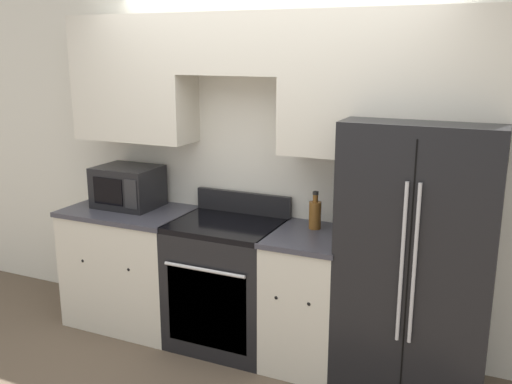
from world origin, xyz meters
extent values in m
plane|color=brown|center=(0.00, 0.00, 0.00)|extent=(12.00, 12.00, 0.00)
cube|color=silver|center=(0.00, 0.66, 1.30)|extent=(8.00, 0.06, 2.60)
cube|color=beige|center=(-1.08, 0.46, 1.91)|extent=(0.94, 0.33, 0.92)
cube|color=beige|center=(-0.23, 0.46, 2.16)|extent=(0.76, 0.33, 0.41)
cube|color=beige|center=(0.85, 0.46, 1.91)|extent=(1.40, 0.33, 0.92)
cube|color=beige|center=(-1.08, 0.31, 0.45)|extent=(0.94, 0.62, 0.90)
cube|color=#383842|center=(-1.08, 0.31, 0.92)|extent=(0.96, 0.64, 0.03)
sphere|color=black|center=(-1.29, 0.00, 0.58)|extent=(0.03, 0.03, 0.03)
sphere|color=black|center=(-0.87, 0.00, 0.58)|extent=(0.03, 0.03, 0.03)
cube|color=beige|center=(0.39, 0.31, 0.45)|extent=(0.49, 0.62, 0.90)
cube|color=#383842|center=(0.39, 0.31, 0.92)|extent=(0.52, 0.64, 0.03)
sphere|color=black|center=(0.28, 0.00, 0.58)|extent=(0.03, 0.03, 0.03)
sphere|color=black|center=(0.50, 0.00, 0.58)|extent=(0.03, 0.03, 0.03)
cube|color=black|center=(-0.23, 0.31, 0.45)|extent=(0.76, 0.62, 0.89)
cube|color=black|center=(-0.23, 0.01, 0.40)|extent=(0.61, 0.01, 0.57)
cube|color=black|center=(-0.23, 0.31, 0.91)|extent=(0.76, 0.62, 0.04)
cube|color=black|center=(-0.23, 0.59, 1.01)|extent=(0.76, 0.04, 0.16)
cylinder|color=silver|center=(-0.23, -0.02, 0.70)|extent=(0.61, 0.02, 0.02)
cube|color=black|center=(1.10, 0.36, 0.87)|extent=(0.91, 0.73, 1.73)
cube|color=black|center=(1.10, 0.00, 0.87)|extent=(0.01, 0.01, 1.59)
cylinder|color=#B7B7BC|center=(1.06, -0.02, 0.95)|extent=(0.02, 0.02, 0.95)
cylinder|color=#B7B7BC|center=(1.13, -0.02, 0.95)|extent=(0.02, 0.02, 0.95)
cube|color=black|center=(-1.13, 0.39, 1.09)|extent=(0.48, 0.38, 0.32)
cube|color=black|center=(-1.17, 0.20, 1.09)|extent=(0.26, 0.01, 0.21)
cube|color=#262628|center=(-0.96, 0.20, 1.09)|extent=(0.10, 0.01, 0.22)
cylinder|color=brown|center=(0.38, 0.45, 1.03)|extent=(0.08, 0.08, 0.19)
cylinder|color=brown|center=(0.38, 0.45, 1.15)|extent=(0.04, 0.04, 0.05)
cylinder|color=black|center=(0.38, 0.45, 1.18)|extent=(0.04, 0.04, 0.02)
camera|label=1|loc=(1.57, -3.12, 2.13)|focal=40.00mm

